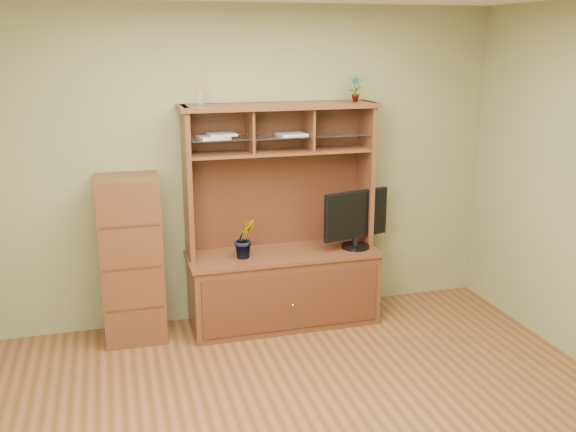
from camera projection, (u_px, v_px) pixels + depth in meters
name	position (u px, v px, depth m)	size (l,w,h in m)	color
room	(320.00, 230.00, 3.66)	(4.54, 4.04, 2.74)	#4E3116
media_hutch	(282.00, 265.00, 5.54)	(1.66, 0.61, 1.90)	#432313
monitor	(356.00, 218.00, 5.53)	(0.63, 0.25, 0.51)	black
orchid_plant	(245.00, 239.00, 5.30)	(0.18, 0.15, 0.33)	#296021
top_plant	(355.00, 89.00, 5.40)	(0.11, 0.08, 0.22)	#265E20
reed_diffuser	(199.00, 91.00, 5.05)	(0.06, 0.06, 0.29)	silver
magazines	(242.00, 135.00, 5.24)	(0.92, 0.23, 0.04)	#AFAFB4
side_cabinet	(131.00, 259.00, 5.20)	(0.49, 0.45, 1.37)	#432313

